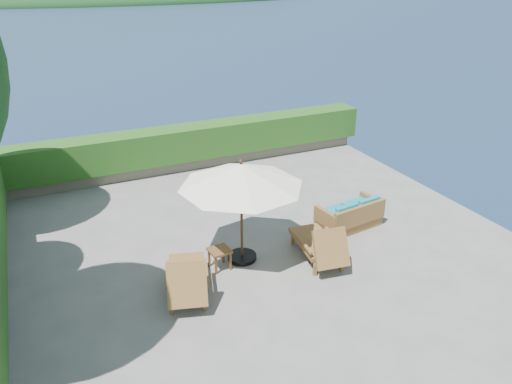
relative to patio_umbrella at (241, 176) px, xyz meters
name	(u,v)px	position (x,y,z in m)	size (l,w,h in m)	color
ground	(259,251)	(0.47, 0.13, -2.00)	(12.00, 12.00, 0.00)	gray
foundation	(259,307)	(0.47, 0.13, -3.55)	(12.00, 12.00, 3.00)	#60584C
ocean	(258,353)	(0.47, 0.13, -5.00)	(600.00, 600.00, 0.00)	#192C4E
planter_wall_far	(184,163)	(0.47, 5.73, -1.82)	(12.00, 0.60, 0.36)	gray
hedge_far	(183,143)	(0.47, 5.73, -1.15)	(12.40, 0.90, 1.00)	#204E16
patio_umbrella	(241,176)	(0.00, 0.00, 0.00)	(3.12, 3.12, 2.37)	black
lounge_left	(187,277)	(-1.50, -0.79, -1.57)	(1.21, 1.92, 1.03)	brown
lounge_right	(320,244)	(1.51, -0.78, -1.57)	(0.96, 1.85, 1.02)	brown
side_table	(219,253)	(-0.58, -0.13, -1.62)	(0.47, 0.47, 0.46)	brown
wicker_loveseat	(350,216)	(3.00, 0.22, -1.69)	(1.70, 1.03, 0.78)	brown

